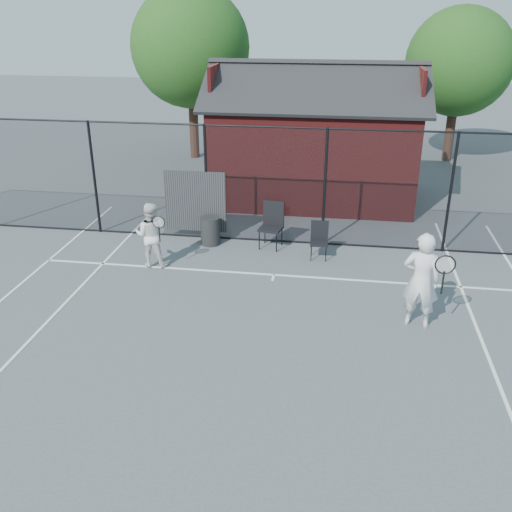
# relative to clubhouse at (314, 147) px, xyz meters

# --- Properties ---
(ground) EXTENTS (80.00, 80.00, 0.00)m
(ground) POSITION_rel_clubhouse_xyz_m (-0.50, -9.00, -1.61)
(ground) COLOR #4A4F54
(ground) RESTS_ON ground
(court_lines) EXTENTS (11.02, 18.00, 0.01)m
(court_lines) POSITION_rel_clubhouse_xyz_m (-0.50, -10.32, -1.60)
(court_lines) COLOR white
(court_lines) RESTS_ON ground
(fence) EXTENTS (22.04, 3.00, 3.00)m
(fence) POSITION_rel_clubhouse_xyz_m (-0.80, -4.00, -0.16)
(fence) COLOR black
(fence) RESTS_ON ground
(clubhouse) EXTENTS (6.50, 4.36, 4.19)m
(clubhouse) POSITION_rel_clubhouse_xyz_m (0.00, 0.00, 0.00)
(clubhouse) COLOR maroon
(clubhouse) RESTS_ON ground
(tree_left) EXTENTS (4.48, 4.48, 6.44)m
(tree_left) POSITION_rel_clubhouse_xyz_m (-5.00, 4.50, 2.58)
(tree_left) COLOR #311D13
(tree_left) RESTS_ON ground
(tree_right) EXTENTS (3.97, 3.97, 5.70)m
(tree_right) POSITION_rel_clubhouse_xyz_m (5.00, 5.50, 2.10)
(tree_right) COLOR #311D13
(tree_right) RESTS_ON ground
(player_front) EXTENTS (0.88, 0.69, 1.89)m
(player_front) POSITION_rel_clubhouse_xyz_m (2.47, -7.78, -0.66)
(player_front) COLOR silver
(player_front) RESTS_ON ground
(player_back) EXTENTS (0.85, 0.63, 1.55)m
(player_back) POSITION_rel_clubhouse_xyz_m (-3.40, -5.89, -0.83)
(player_back) COLOR white
(player_back) RESTS_ON ground
(chair_left) EXTENTS (0.64, 0.66, 1.13)m
(chair_left) POSITION_rel_clubhouse_xyz_m (-0.79, -4.40, -1.04)
(chair_left) COLOR black
(chair_left) RESTS_ON ground
(chair_right) EXTENTS (0.44, 0.46, 0.88)m
(chair_right) POSITION_rel_clubhouse_xyz_m (0.45, -4.90, -1.16)
(chair_right) COLOR black
(chair_right) RESTS_ON ground
(waste_bin) EXTENTS (0.52, 0.52, 0.72)m
(waste_bin) POSITION_rel_clubhouse_xyz_m (-2.34, -4.40, -1.25)
(waste_bin) COLOR #252525
(waste_bin) RESTS_ON ground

